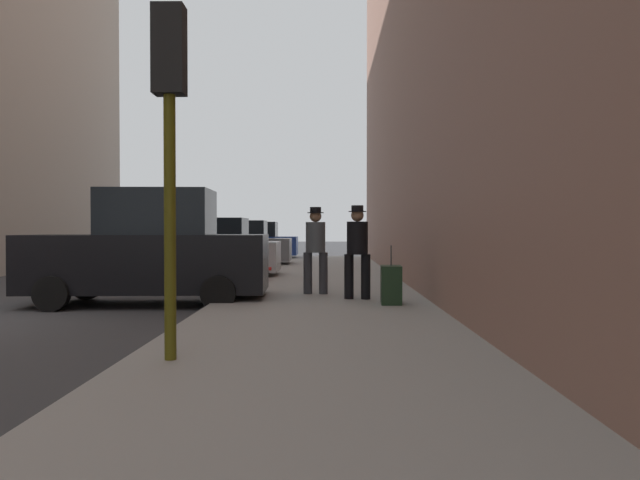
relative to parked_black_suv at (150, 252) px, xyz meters
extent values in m
cube|color=gray|center=(3.35, -1.88, -0.96)|extent=(4.00, 40.00, 0.15)
cube|color=black|center=(-0.05, 0.00, -0.21)|extent=(4.67, 2.02, 1.10)
cube|color=black|center=(0.15, 0.01, 0.77)|extent=(2.13, 1.64, 0.90)
cylinder|color=black|center=(-1.58, 0.86, -0.71)|extent=(0.65, 0.24, 0.64)
cylinder|color=black|center=(-1.50, -0.98, -0.71)|extent=(0.65, 0.24, 0.64)
cylinder|color=black|center=(1.41, 0.98, -0.71)|extent=(0.65, 0.24, 0.64)
cylinder|color=black|center=(1.48, -0.86, -0.71)|extent=(0.65, 0.24, 0.64)
cube|color=#B7BABF|center=(-0.05, 5.76, -0.34)|extent=(4.21, 1.85, 0.84)
cube|color=black|center=(0.15, 5.76, 0.41)|extent=(1.90, 1.57, 0.70)
cylinder|color=black|center=(-1.41, 6.68, -0.71)|extent=(0.64, 0.22, 0.64)
cylinder|color=black|center=(-1.41, 4.84, -0.71)|extent=(0.64, 0.22, 0.64)
cylinder|color=black|center=(1.32, 6.69, -0.71)|extent=(0.64, 0.22, 0.64)
cylinder|color=black|center=(1.32, 4.85, -0.71)|extent=(0.64, 0.22, 0.64)
cube|color=slate|center=(-0.05, 11.62, -0.34)|extent=(4.21, 1.87, 0.84)
cube|color=black|center=(0.15, 11.62, 0.41)|extent=(1.90, 1.58, 0.70)
cylinder|color=black|center=(-1.42, 12.53, -0.71)|extent=(0.64, 0.22, 0.64)
cylinder|color=black|center=(-1.40, 10.69, -0.71)|extent=(0.64, 0.22, 0.64)
cylinder|color=black|center=(1.31, 12.55, -0.71)|extent=(0.64, 0.22, 0.64)
cylinder|color=black|center=(1.33, 10.71, -0.71)|extent=(0.64, 0.22, 0.64)
cube|color=navy|center=(-0.05, 16.72, -0.34)|extent=(4.20, 1.85, 0.84)
cube|color=black|center=(0.15, 16.72, 0.41)|extent=(1.89, 1.57, 0.70)
cylinder|color=black|center=(-1.41, 17.64, -0.71)|extent=(0.64, 0.22, 0.64)
cylinder|color=black|center=(-1.41, 15.80, -0.71)|extent=(0.64, 0.22, 0.64)
cylinder|color=black|center=(1.32, 17.64, -0.71)|extent=(0.64, 0.22, 0.64)
cylinder|color=black|center=(1.32, 15.80, -0.71)|extent=(0.64, 0.22, 0.64)
cylinder|color=red|center=(1.80, 3.90, -0.61)|extent=(0.22, 0.22, 0.55)
sphere|color=red|center=(1.80, 3.90, -0.28)|extent=(0.20, 0.20, 0.20)
cylinder|color=red|center=(1.64, 3.90, -0.58)|extent=(0.10, 0.09, 0.09)
cylinder|color=red|center=(1.96, 3.90, -0.58)|extent=(0.10, 0.09, 0.09)
cylinder|color=#514C0F|center=(1.85, -5.76, 0.92)|extent=(0.12, 0.12, 3.60)
cube|color=black|center=(1.85, -5.76, 2.27)|extent=(0.32, 0.24, 0.90)
sphere|color=red|center=(1.85, -5.63, 2.55)|extent=(0.14, 0.14, 0.14)
sphere|color=yellow|center=(1.85, -5.63, 2.27)|extent=(0.14, 0.14, 0.14)
sphere|color=green|center=(1.85, -5.63, 1.99)|extent=(0.14, 0.14, 0.14)
cylinder|color=black|center=(4.18, -0.30, -0.46)|extent=(0.21, 0.21, 0.85)
cylinder|color=black|center=(3.87, -0.24, -0.46)|extent=(0.21, 0.21, 0.85)
cylinder|color=black|center=(4.03, -0.27, 0.28)|extent=(0.46, 0.46, 0.62)
sphere|color=#997051|center=(4.03, -0.27, 0.71)|extent=(0.24, 0.24, 0.24)
cylinder|color=black|center=(4.03, -0.27, 0.78)|extent=(0.34, 0.34, 0.02)
cylinder|color=black|center=(4.03, -0.27, 0.84)|extent=(0.23, 0.23, 0.11)
cylinder|color=#333338|center=(3.05, 0.66, -0.46)|extent=(0.19, 0.19, 0.85)
cylinder|color=#333338|center=(3.37, 0.64, -0.46)|extent=(0.19, 0.19, 0.85)
cylinder|color=#4C5156|center=(3.21, 0.65, 0.28)|extent=(0.43, 0.43, 0.62)
sphere|color=#997051|center=(3.21, 0.65, 0.71)|extent=(0.24, 0.24, 0.24)
cylinder|color=black|center=(3.21, 0.65, 0.78)|extent=(0.34, 0.34, 0.02)
cylinder|color=black|center=(3.21, 0.65, 0.84)|extent=(0.23, 0.23, 0.11)
cube|color=black|center=(4.59, -1.03, -0.54)|extent=(0.39, 0.58, 0.68)
cylinder|color=#333333|center=(4.59, -1.03, -0.02)|extent=(0.02, 0.02, 0.36)
camera|label=1|loc=(3.46, -12.09, 0.46)|focal=35.00mm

